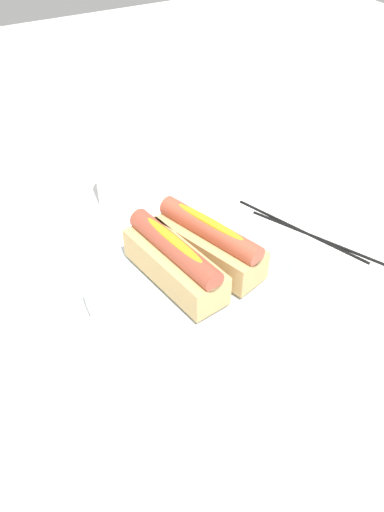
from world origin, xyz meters
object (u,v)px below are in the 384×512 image
Objects in this scene: water_glass at (119,181)px; chopstick_far at (321,238)px; hotdog_front at (209,242)px; hotdog_back at (174,261)px; serving_bowl at (192,276)px; chopstick_near at (300,229)px.

chopstick_far is (-0.22, -0.21, -0.04)m from water_glass.
hotdog_front and hotdog_back have the same top height.
serving_bowl is 0.21m from chopstick_far.
serving_bowl is 0.22m from water_glass.
hotdog_front reaches higher than water_glass.
water_glass is (0.21, 0.00, 0.03)m from serving_bowl.
hotdog_back is 0.71× the size of chopstick_near.
hotdog_back is 0.22m from water_glass.
water_glass is 0.41× the size of chopstick_near.
chopstick_far is (-0.01, -0.21, -0.01)m from serving_bowl.
hotdog_front is 0.72× the size of chopstick_far.
water_glass is at bearing 1.19° from serving_bowl.
hotdog_front is at bearing -79.43° from hotdog_back.
serving_bowl is 0.05m from hotdog_front.
chopstick_far is (-0.02, -0.18, -0.05)m from hotdog_front.
hotdog_front is 0.21m from water_glass.
hotdog_front is at bearing 76.85° from chopstick_near.
water_glass is (0.22, -0.02, -0.02)m from hotdog_back.
serving_bowl is 1.73× the size of hotdog_front.
chopstick_near is 1.00× the size of chopstick_far.
chopstick_far is at bearing -94.83° from hotdog_front.
chopstick_near is at bearing -2.30° from chopstick_far.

